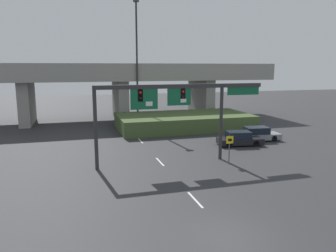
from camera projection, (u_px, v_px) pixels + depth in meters
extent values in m
plane|color=#2D2D30|center=(229.00, 236.00, 15.06)|extent=(160.00, 160.00, 0.00)
cube|color=silver|center=(195.00, 200.00, 19.19)|extent=(0.14, 2.40, 0.01)
cube|color=silver|center=(160.00, 162.00, 26.84)|extent=(0.14, 2.40, 0.01)
cube|color=silver|center=(140.00, 141.00, 34.49)|extent=(0.14, 2.40, 0.01)
cube|color=silver|center=(128.00, 127.00, 42.14)|extent=(0.14, 2.40, 0.01)
cylinder|color=#2D2D30|center=(96.00, 128.00, 24.33)|extent=(0.28, 0.28, 6.34)
cylinder|color=#2D2D30|center=(221.00, 122.00, 27.12)|extent=(0.28, 0.28, 6.34)
cube|color=#2D2D30|center=(183.00, 86.00, 25.66)|extent=(13.66, 0.32, 0.32)
cube|color=black|center=(140.00, 95.00, 24.83)|extent=(0.40, 0.28, 0.95)
sphere|color=red|center=(140.00, 93.00, 24.63)|extent=(0.22, 0.22, 0.22)
sphere|color=black|center=(141.00, 98.00, 24.71)|extent=(0.22, 0.22, 0.22)
cube|color=black|center=(182.00, 94.00, 25.76)|extent=(0.40, 0.28, 0.95)
sphere|color=red|center=(183.00, 92.00, 25.56)|extent=(0.22, 0.22, 0.22)
sphere|color=black|center=(183.00, 97.00, 25.64)|extent=(0.22, 0.22, 0.22)
cube|color=#115B38|center=(144.00, 99.00, 24.87)|extent=(2.11, 0.08, 1.55)
cube|color=white|center=(149.00, 104.00, 24.99)|extent=(0.53, 0.03, 0.34)
cube|color=#115B38|center=(179.00, 97.00, 25.62)|extent=(1.92, 0.08, 1.33)
cube|color=white|center=(183.00, 101.00, 25.72)|extent=(0.48, 0.03, 0.29)
cube|color=#115B38|center=(243.00, 91.00, 27.13)|extent=(2.86, 0.07, 0.64)
cylinder|color=#4C4C4C|center=(229.00, 150.00, 26.10)|extent=(0.08, 0.08, 2.33)
cube|color=yellow|center=(230.00, 140.00, 25.91)|extent=(0.60, 0.03, 0.60)
cube|color=black|center=(230.00, 140.00, 25.90)|extent=(0.33, 0.01, 0.21)
cylinder|color=#2D2D30|center=(137.00, 65.00, 42.60)|extent=(0.24, 0.24, 15.71)
cube|color=#333333|center=(136.00, 1.00, 41.17)|extent=(0.70, 0.36, 0.24)
cube|color=gray|center=(120.00, 75.00, 47.26)|extent=(44.69, 9.83, 1.44)
cube|color=gray|center=(124.00, 67.00, 42.60)|extent=(44.69, 0.40, 0.90)
cube|color=gray|center=(27.00, 103.00, 44.44)|extent=(1.40, 7.86, 5.77)
cube|color=gray|center=(120.00, 100.00, 47.90)|extent=(1.40, 7.86, 5.77)
cube|color=gray|center=(201.00, 98.00, 51.37)|extent=(1.40, 7.86, 5.77)
cube|color=#42562D|center=(184.00, 121.00, 41.29)|extent=(16.47, 8.53, 1.78)
cube|color=black|center=(240.00, 141.00, 32.42)|extent=(4.58, 2.36, 0.57)
cube|color=black|center=(238.00, 135.00, 32.29)|extent=(2.48, 1.89, 0.68)
cylinder|color=black|center=(250.00, 140.00, 33.39)|extent=(0.66, 0.31, 0.64)
cylinder|color=black|center=(256.00, 143.00, 31.88)|extent=(0.66, 0.31, 0.64)
cylinder|color=black|center=(224.00, 141.00, 33.01)|extent=(0.66, 0.31, 0.64)
cylinder|color=black|center=(229.00, 144.00, 31.50)|extent=(0.66, 0.31, 0.64)
cube|color=gray|center=(258.00, 136.00, 34.54)|extent=(4.78, 2.28, 0.59)
cube|color=black|center=(256.00, 130.00, 34.39)|extent=(2.55, 1.88, 0.70)
cylinder|color=black|center=(267.00, 135.00, 35.60)|extent=(0.66, 0.28, 0.64)
cylinder|color=black|center=(274.00, 139.00, 34.04)|extent=(0.66, 0.28, 0.64)
cylinder|color=black|center=(242.00, 136.00, 35.09)|extent=(0.66, 0.28, 0.64)
cylinder|color=black|center=(248.00, 140.00, 33.53)|extent=(0.66, 0.28, 0.64)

